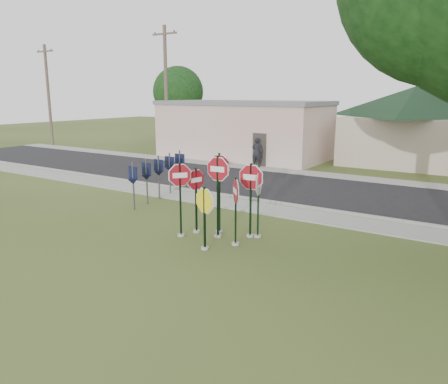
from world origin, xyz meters
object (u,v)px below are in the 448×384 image
Objects in this scene: utility_pole_near at (166,90)px; pedestrian at (257,152)px; stop_sign_left at (180,189)px; stop_sign_yellow at (205,211)px; stop_sign_center at (218,184)px.

utility_pole_near is 4.96× the size of pedestrian.
utility_pole_near is (-12.76, 14.32, 3.35)m from stop_sign_left.
utility_pole_near is at bearing -8.05° from pedestrian.
utility_pole_near is at bearing 133.52° from stop_sign_yellow.
utility_pole_near is 9.03m from pedestrian.
stop_sign_left is at bearing 157.08° from stop_sign_yellow.
stop_sign_yellow is at bearing -22.92° from stop_sign_left.
pedestrian is at bearing 113.15° from stop_sign_yellow.
pedestrian is (8.09, -0.71, -3.95)m from utility_pole_near.
utility_pole_near reaches higher than pedestrian.
stop_sign_center is at bearing -44.76° from utility_pole_near.
stop_sign_center is 1.10× the size of stop_sign_left.
stop_sign_yellow is 1.58m from stop_sign_left.
stop_sign_left is 19.47m from utility_pole_near.
stop_sign_center is at bearing 104.85° from stop_sign_yellow.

